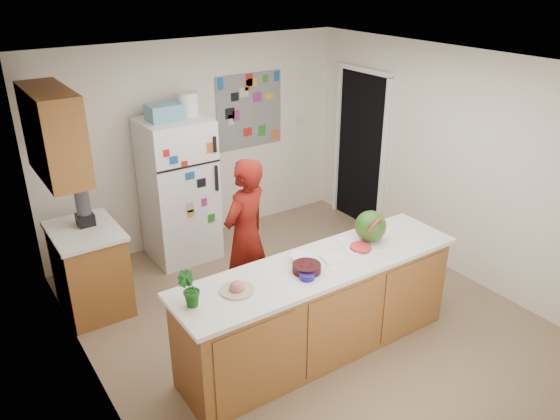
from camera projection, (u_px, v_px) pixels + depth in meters
floor at (303, 317)px, 5.54m from camera, size 4.00×4.50×0.02m
wall_back at (197, 143)px, 6.73m from camera, size 4.00×0.02×2.50m
wall_left at (85, 265)px, 4.00m from camera, size 0.02×4.50×2.50m
wall_right at (451, 163)px, 6.04m from camera, size 0.02×4.50×2.50m
ceiling at (308, 64)px, 4.50m from camera, size 4.00×4.50×0.02m
doorway at (361, 150)px, 7.22m from camera, size 0.03×0.85×2.04m
peninsula_base at (319, 310)px, 4.87m from camera, size 2.60×0.62×0.88m
peninsula_top at (320, 266)px, 4.68m from camera, size 2.68×0.70×0.04m
side_counter_base at (91, 271)px, 5.52m from camera, size 0.60×0.80×0.86m
side_counter_top at (84, 231)px, 5.33m from camera, size 0.64×0.84×0.04m
upper_cabinets at (54, 134)px, 4.81m from camera, size 0.35×1.00×0.80m
refrigerator at (179, 190)px, 6.38m from camera, size 0.75×0.70×1.70m
fridge_top_bin at (164, 112)px, 5.94m from camera, size 0.35×0.28×0.18m
photo_collage at (249, 111)px, 6.97m from camera, size 0.95×0.01×0.95m
person at (246, 236)px, 5.40m from camera, size 0.69×0.58×1.61m
blender_appliance at (83, 207)px, 5.34m from camera, size 0.14×0.14×0.38m
cutting_board at (366, 243)px, 5.00m from camera, size 0.53×0.46×0.01m
watermelon at (371, 226)px, 4.99m from camera, size 0.29×0.29×0.29m
watermelon_slice at (361, 247)px, 4.90m from camera, size 0.19×0.19×0.02m
cherry_bowl at (307, 268)px, 4.54m from camera, size 0.24×0.24×0.07m
white_bowl at (301, 258)px, 4.70m from camera, size 0.20×0.20×0.06m
cobalt_bowl at (307, 276)px, 4.44m from camera, size 0.16×0.16×0.05m
plate at (237, 290)px, 4.28m from camera, size 0.35×0.35×0.02m
paper_towel at (333, 259)px, 4.73m from camera, size 0.21×0.19×0.02m
keys at (386, 247)px, 4.94m from camera, size 0.09×0.05×0.01m
potted_plant at (189, 289)px, 4.04m from camera, size 0.20×0.19×0.29m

